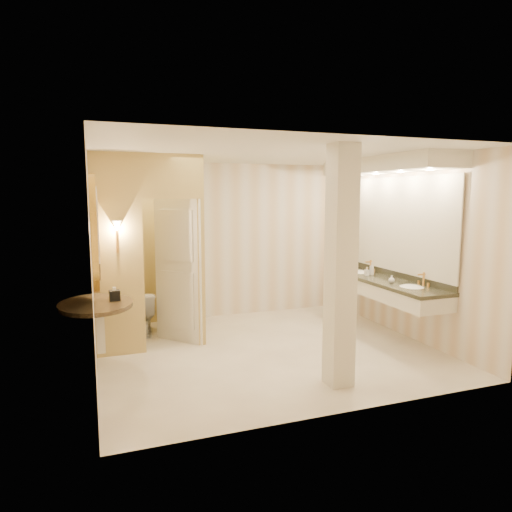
{
  "coord_description": "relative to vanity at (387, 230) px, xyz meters",
  "views": [
    {
      "loc": [
        -2.22,
        -5.74,
        2.14
      ],
      "look_at": [
        -0.09,
        0.2,
        1.3
      ],
      "focal_mm": 32.0,
      "sensor_mm": 36.0,
      "label": 1
    }
  ],
  "objects": [
    {
      "name": "pillar",
      "position": [
        -1.63,
        -1.43,
        -0.28
      ],
      "size": [
        0.27,
        0.27,
        2.7
      ],
      "primitive_type": "cube",
      "color": "silver",
      "rests_on": "floor"
    },
    {
      "name": "soap_bottle_b",
      "position": [
        -0.13,
        -0.33,
        -0.7
      ],
      "size": [
        0.12,
        0.12,
        0.11
      ],
      "primitive_type": "imported",
      "rotation": [
        0.0,
        0.0,
        0.41
      ],
      "color": "silver",
      "rests_on": "vanity"
    },
    {
      "name": "toilet_closet",
      "position": [
        -3.12,
        0.88,
        -0.24
      ],
      "size": [
        1.5,
        1.55,
        2.7
      ],
      "color": "#E2D276",
      "rests_on": "floor"
    },
    {
      "name": "console_shelf",
      "position": [
        -4.19,
        -0.16,
        -0.28
      ],
      "size": [
        1.08,
        1.08,
        1.99
      ],
      "color": "black",
      "rests_on": "floor"
    },
    {
      "name": "wall_right",
      "position": [
        0.27,
        -0.08,
        -0.28
      ],
      "size": [
        0.02,
        4.0,
        2.7
      ],
      "primitive_type": "cube",
      "color": "silver",
      "rests_on": "floor"
    },
    {
      "name": "vanity",
      "position": [
        0.0,
        0.0,
        0.0
      ],
      "size": [
        0.75,
        2.62,
        2.09
      ],
      "color": "silver",
      "rests_on": "floor"
    },
    {
      "name": "wall_left",
      "position": [
        -4.23,
        -0.08,
        -0.28
      ],
      "size": [
        0.02,
        4.0,
        2.7
      ],
      "primitive_type": "cube",
      "color": "silver",
      "rests_on": "floor"
    },
    {
      "name": "floor",
      "position": [
        -1.98,
        -0.08,
        -1.63
      ],
      "size": [
        4.5,
        4.5,
        0.0
      ],
      "primitive_type": "plane",
      "color": "white",
      "rests_on": "ground"
    },
    {
      "name": "wall_sconce",
      "position": [
        -3.9,
        0.35,
        0.1
      ],
      "size": [
        0.14,
        0.14,
        0.42
      ],
      "color": "gold",
      "rests_on": "toilet_closet"
    },
    {
      "name": "ceiling",
      "position": [
        -1.98,
        -0.08,
        1.07
      ],
      "size": [
        4.5,
        4.5,
        0.0
      ],
      "primitive_type": "plane",
      "rotation": [
        3.14,
        0.0,
        0.0
      ],
      "color": "silver",
      "rests_on": "wall_back"
    },
    {
      "name": "wall_front",
      "position": [
        -1.98,
        -2.08,
        -0.28
      ],
      "size": [
        4.5,
        0.02,
        2.7
      ],
      "primitive_type": "cube",
      "color": "silver",
      "rests_on": "floor"
    },
    {
      "name": "soap_bottle_a",
      "position": [
        -0.11,
        0.34,
        -0.69
      ],
      "size": [
        0.06,
        0.06,
        0.14
      ],
      "primitive_type": "imported",
      "rotation": [
        0.0,
        0.0,
        0.02
      ],
      "color": "beige",
      "rests_on": "vanity"
    },
    {
      "name": "wall_back",
      "position": [
        -1.98,
        1.92,
        -0.28
      ],
      "size": [
        4.5,
        0.02,
        2.7
      ],
      "primitive_type": "cube",
      "color": "silver",
      "rests_on": "floor"
    },
    {
      "name": "toilet",
      "position": [
        -3.51,
        1.26,
        -1.29
      ],
      "size": [
        0.48,
        0.71,
        0.68
      ],
      "primitive_type": "imported",
      "rotation": [
        0.0,
        0.0,
        2.99
      ],
      "color": "white",
      "rests_on": "floor"
    },
    {
      "name": "tissue_box",
      "position": [
        -3.99,
        -0.12,
        -0.69
      ],
      "size": [
        0.13,
        0.13,
        0.12
      ],
      "primitive_type": "cube",
      "rotation": [
        0.0,
        0.0,
        0.07
      ],
      "color": "black",
      "rests_on": "console_shelf"
    },
    {
      "name": "soap_bottle_c",
      "position": [
        -0.02,
        0.34,
        -0.65
      ],
      "size": [
        0.09,
        0.1,
        0.2
      ],
      "primitive_type": "imported",
      "rotation": [
        0.0,
        0.0,
        0.25
      ],
      "color": "#C6B28C",
      "rests_on": "vanity"
    }
  ]
}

